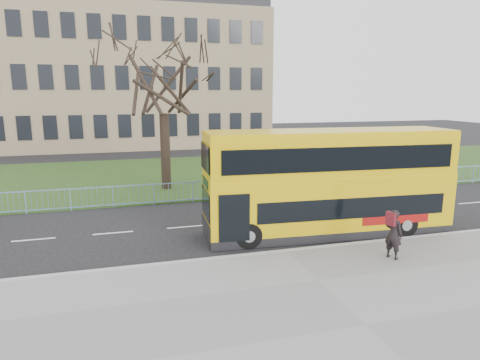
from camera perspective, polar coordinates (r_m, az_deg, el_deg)
name	(u,v)px	position (r m, az deg, el deg)	size (l,w,h in m)	color
ground	(271,239)	(17.00, 4.19, -7.91)	(120.00, 120.00, 0.00)	black
pavement	(365,327)	(11.44, 16.36, -18.30)	(80.00, 10.50, 0.12)	slate
kerb	(286,252)	(15.62, 6.15, -9.47)	(80.00, 0.20, 0.14)	#9B9B9E
grass_verge	(203,173)	(30.39, -4.99, 0.90)	(80.00, 15.40, 0.08)	#1F3D16
guard_railing	(230,190)	(22.92, -1.40, -1.29)	(40.00, 0.12, 1.10)	#71A0C9
bare_tree	(163,98)	(25.18, -10.17, 10.65)	(7.34, 7.34, 10.48)	black
civic_building	(122,80)	(50.07, -15.52, 12.75)	(30.00, 15.00, 14.00)	#887456
yellow_bus	(329,180)	(17.49, 11.77, 0.03)	(10.06, 2.98, 4.16)	#D6AC09
pedestrian	(394,234)	(15.45, 19.79, -6.82)	(0.62, 0.41, 1.71)	black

